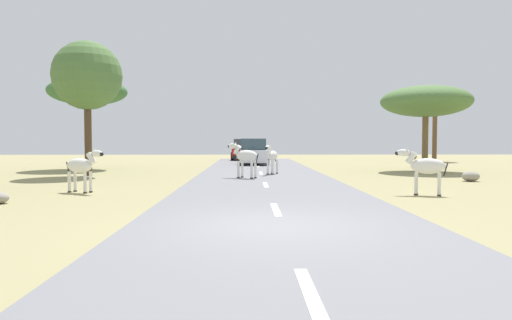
# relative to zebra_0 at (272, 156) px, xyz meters

# --- Properties ---
(ground_plane) EXTENTS (90.00, 90.00, 0.00)m
(ground_plane) POSITION_rel_zebra_0_xyz_m (-0.70, -13.30, -0.92)
(ground_plane) COLOR #998E60
(road) EXTENTS (6.00, 64.00, 0.05)m
(road) POSITION_rel_zebra_0_xyz_m (-0.51, -13.30, -0.90)
(road) COLOR slate
(road) RESTS_ON ground_plane
(lane_markings) EXTENTS (0.16, 56.00, 0.01)m
(lane_markings) POSITION_rel_zebra_0_xyz_m (-0.51, -14.30, -0.87)
(lane_markings) COLOR silver
(lane_markings) RESTS_ON road
(zebra_0) EXTENTS (0.80, 1.47, 1.46)m
(zebra_0) POSITION_rel_zebra_0_xyz_m (0.00, 0.00, 0.00)
(zebra_0) COLOR silver
(zebra_0) RESTS_ON road
(zebra_1) EXTENTS (1.47, 0.84, 1.46)m
(zebra_1) POSITION_rel_zebra_0_xyz_m (4.26, -8.09, -0.05)
(zebra_1) COLOR silver
(zebra_1) RESTS_ON ground_plane
(zebra_2) EXTENTS (1.44, 1.17, 1.56)m
(zebra_2) POSITION_rel_zebra_0_xyz_m (-1.27, -2.24, 0.06)
(zebra_2) COLOR silver
(zebra_2) RESTS_ON road
(zebra_3) EXTENTS (1.43, 0.82, 1.43)m
(zebra_3) POSITION_rel_zebra_0_xyz_m (-6.48, -7.23, -0.07)
(zebra_3) COLOR silver
(zebra_3) RESTS_ON ground_plane
(car_0) EXTENTS (2.06, 4.36, 1.74)m
(car_0) POSITION_rel_zebra_0_xyz_m (-0.80, 9.06, -0.07)
(car_0) COLOR silver
(car_0) RESTS_ON road
(car_1) EXTENTS (2.16, 4.41, 1.74)m
(car_1) POSITION_rel_zebra_0_xyz_m (-1.44, 16.50, -0.07)
(car_1) COLOR red
(car_1) RESTS_ON road
(tree_0) EXTENTS (4.75, 4.75, 4.60)m
(tree_0) POSITION_rel_zebra_0_xyz_m (8.39, 2.52, 2.83)
(tree_0) COLOR brown
(tree_0) RESTS_ON ground_plane
(tree_1) EXTENTS (3.22, 3.22, 6.33)m
(tree_1) POSITION_rel_zebra_0_xyz_m (-8.71, -0.15, 3.77)
(tree_1) COLOR #4C3823
(tree_1) RESTS_ON ground_plane
(tree_2) EXTENTS (4.46, 4.46, 5.28)m
(tree_2) POSITION_rel_zebra_0_xyz_m (-10.41, 4.85, 3.54)
(tree_2) COLOR brown
(tree_2) RESTS_ON ground_plane
(tree_4) EXTENTS (3.00, 3.00, 5.49)m
(tree_4) POSITION_rel_zebra_0_xyz_m (13.91, 14.74, 3.89)
(tree_4) COLOR brown
(tree_4) RESTS_ON ground_plane
(rock_1) EXTENTS (0.70, 0.65, 0.41)m
(rock_1) POSITION_rel_zebra_0_xyz_m (7.96, -3.44, -0.71)
(rock_1) COLOR gray
(rock_1) RESTS_ON ground_plane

